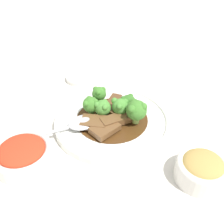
# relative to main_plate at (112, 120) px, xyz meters

# --- Properties ---
(ground_plane) EXTENTS (4.00, 4.00, 0.00)m
(ground_plane) POSITION_rel_main_plate_xyz_m (0.00, 0.00, -0.01)
(ground_plane) COLOR silver
(main_plate) EXTENTS (0.26, 0.26, 0.02)m
(main_plate) POSITION_rel_main_plate_xyz_m (0.00, 0.00, 0.00)
(main_plate) COLOR white
(main_plate) RESTS_ON ground_plane
(beef_strip_0) EXTENTS (0.06, 0.07, 0.01)m
(beef_strip_0) POSITION_rel_main_plate_xyz_m (0.00, -0.05, 0.02)
(beef_strip_0) COLOR brown
(beef_strip_0) RESTS_ON main_plate
(beef_strip_1) EXTENTS (0.05, 0.04, 0.02)m
(beef_strip_1) POSITION_rel_main_plate_xyz_m (-0.01, 0.01, 0.02)
(beef_strip_1) COLOR brown
(beef_strip_1) RESTS_ON main_plate
(beef_strip_2) EXTENTS (0.03, 0.05, 0.01)m
(beef_strip_2) POSITION_rel_main_plate_xyz_m (-0.01, 0.05, 0.02)
(beef_strip_2) COLOR brown
(beef_strip_2) RESTS_ON main_plate
(beef_strip_3) EXTENTS (0.06, 0.05, 0.01)m
(beef_strip_3) POSITION_rel_main_plate_xyz_m (-0.03, -0.04, 0.02)
(beef_strip_3) COLOR brown
(beef_strip_3) RESTS_ON main_plate
(beef_strip_4) EXTENTS (0.07, 0.07, 0.02)m
(beef_strip_4) POSITION_rel_main_plate_xyz_m (0.01, -0.01, 0.02)
(beef_strip_4) COLOR brown
(beef_strip_4) RESTS_ON main_plate
(broccoli_floret_0) EXTENTS (0.04, 0.04, 0.04)m
(broccoli_floret_0) POSITION_rel_main_plate_xyz_m (-0.05, -0.00, 0.03)
(broccoli_floret_0) COLOR #7FA84C
(broccoli_floret_0) RESTS_ON main_plate
(broccoli_floret_1) EXTENTS (0.04, 0.04, 0.04)m
(broccoli_floret_1) POSITION_rel_main_plate_xyz_m (0.01, 0.01, 0.03)
(broccoli_floret_1) COLOR #8EB756
(broccoli_floret_1) RESTS_ON main_plate
(broccoli_floret_2) EXTENTS (0.04, 0.04, 0.04)m
(broccoli_floret_2) POSITION_rel_main_plate_xyz_m (0.03, 0.03, 0.03)
(broccoli_floret_2) COLOR #8EB756
(broccoli_floret_2) RESTS_ON main_plate
(broccoli_floret_3) EXTENTS (0.04, 0.04, 0.05)m
(broccoli_floret_3) POSITION_rel_main_plate_xyz_m (0.05, -0.00, 0.04)
(broccoli_floret_3) COLOR #8EB756
(broccoli_floret_3) RESTS_ON main_plate
(broccoli_floret_4) EXTENTS (0.03, 0.03, 0.05)m
(broccoli_floret_4) POSITION_rel_main_plate_xyz_m (-0.04, 0.04, 0.04)
(broccoli_floret_4) COLOR #7FA84C
(broccoli_floret_4) RESTS_ON main_plate
(broccoli_floret_5) EXTENTS (0.04, 0.04, 0.04)m
(broccoli_floret_5) POSITION_rel_main_plate_xyz_m (-0.02, -0.00, 0.03)
(broccoli_floret_5) COLOR #8EB756
(broccoli_floret_5) RESTS_ON main_plate
(serving_spoon) EXTENTS (0.19, 0.17, 0.01)m
(serving_spoon) POSITION_rel_main_plate_xyz_m (-0.06, -0.05, 0.02)
(serving_spoon) COLOR silver
(serving_spoon) RESTS_ON main_plate
(side_bowl_kimchi) EXTENTS (0.11, 0.11, 0.04)m
(side_bowl_kimchi) POSITION_rel_main_plate_xyz_m (-0.12, -0.16, 0.01)
(side_bowl_kimchi) COLOR white
(side_bowl_kimchi) RESTS_ON ground_plane
(side_bowl_appetizer) EXTENTS (0.09, 0.09, 0.05)m
(side_bowl_appetizer) POSITION_rel_main_plate_xyz_m (0.20, -0.10, 0.02)
(side_bowl_appetizer) COLOR white
(side_bowl_appetizer) RESTS_ON ground_plane
(sauce_dish) EXTENTS (0.08, 0.08, 0.01)m
(sauce_dish) POSITION_rel_main_plate_xyz_m (-0.15, 0.16, -0.00)
(sauce_dish) COLOR white
(sauce_dish) RESTS_ON ground_plane
(paper_napkin) EXTENTS (0.15, 0.10, 0.01)m
(paper_napkin) POSITION_rel_main_plate_xyz_m (0.11, 0.18, -0.01)
(paper_napkin) COLOR white
(paper_napkin) RESTS_ON ground_plane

